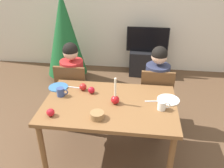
% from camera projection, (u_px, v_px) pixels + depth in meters
% --- Properties ---
extents(ground_plane, '(7.68, 7.68, 0.00)m').
position_uv_depth(ground_plane, '(110.00, 155.00, 2.88)').
color(ground_plane, brown).
extents(back_wall, '(6.40, 0.10, 2.60)m').
position_uv_depth(back_wall, '(128.00, 4.00, 4.52)').
color(back_wall, beige).
rests_on(back_wall, ground).
extents(dining_table, '(1.40, 0.90, 0.75)m').
position_uv_depth(dining_table, '(110.00, 109.00, 2.56)').
color(dining_table, brown).
rests_on(dining_table, ground).
extents(chair_left, '(0.40, 0.40, 0.90)m').
position_uv_depth(chair_left, '(73.00, 90.00, 3.23)').
color(chair_left, brown).
rests_on(chair_left, ground).
extents(chair_right, '(0.40, 0.40, 0.90)m').
position_uv_depth(chair_right, '(156.00, 96.00, 3.11)').
color(chair_right, brown).
rests_on(chair_right, ground).
extents(person_left_child, '(0.30, 0.30, 1.17)m').
position_uv_depth(person_left_child, '(73.00, 85.00, 3.23)').
color(person_left_child, '#33384C').
rests_on(person_left_child, ground).
extents(person_right_child, '(0.30, 0.30, 1.17)m').
position_uv_depth(person_right_child, '(156.00, 90.00, 3.11)').
color(person_right_child, '#33384C').
rests_on(person_right_child, ground).
extents(tv_stand, '(0.64, 0.40, 0.48)m').
position_uv_depth(tv_stand, '(146.00, 62.00, 4.72)').
color(tv_stand, black).
rests_on(tv_stand, ground).
extents(tv, '(0.79, 0.05, 0.46)m').
position_uv_depth(tv, '(148.00, 40.00, 4.50)').
color(tv, black).
rests_on(tv, tv_stand).
extents(christmas_tree, '(0.72, 0.72, 1.70)m').
position_uv_depth(christmas_tree, '(64.00, 34.00, 4.23)').
color(christmas_tree, brown).
rests_on(christmas_tree, ground).
extents(candle_centerpiece, '(0.09, 0.09, 0.30)m').
position_uv_depth(candle_centerpiece, '(115.00, 98.00, 2.48)').
color(candle_centerpiece, red).
rests_on(candle_centerpiece, dining_table).
extents(plate_left, '(0.23, 0.23, 0.01)m').
position_uv_depth(plate_left, '(58.00, 87.00, 2.81)').
color(plate_left, teal).
rests_on(plate_left, dining_table).
extents(plate_right, '(0.24, 0.24, 0.01)m').
position_uv_depth(plate_right, '(168.00, 100.00, 2.56)').
color(plate_right, white).
rests_on(plate_right, dining_table).
extents(mug_left, '(0.13, 0.08, 0.10)m').
position_uv_depth(mug_left, '(61.00, 92.00, 2.63)').
color(mug_left, '#33477F').
rests_on(mug_left, dining_table).
extents(mug_right, '(0.13, 0.08, 0.09)m').
position_uv_depth(mug_right, '(162.00, 105.00, 2.40)').
color(mug_right, white).
rests_on(mug_right, dining_table).
extents(fork_left, '(0.18, 0.04, 0.01)m').
position_uv_depth(fork_left, '(73.00, 87.00, 2.81)').
color(fork_left, silver).
rests_on(fork_left, dining_table).
extents(fork_right, '(0.18, 0.04, 0.01)m').
position_uv_depth(fork_right, '(153.00, 101.00, 2.54)').
color(fork_right, silver).
rests_on(fork_right, dining_table).
extents(bowl_walnuts, '(0.14, 0.14, 0.07)m').
position_uv_depth(bowl_walnuts, '(97.00, 115.00, 2.27)').
color(bowl_walnuts, olive).
rests_on(bowl_walnuts, dining_table).
extents(apple_near_candle, '(0.08, 0.08, 0.08)m').
position_uv_depth(apple_near_candle, '(51.00, 112.00, 2.30)').
color(apple_near_candle, red).
rests_on(apple_near_candle, dining_table).
extents(apple_by_left_plate, '(0.08, 0.08, 0.08)m').
position_uv_depth(apple_by_left_plate, '(83.00, 87.00, 2.74)').
color(apple_by_left_plate, '#AD1E1B').
rests_on(apple_by_left_plate, dining_table).
extents(apple_by_right_mug, '(0.08, 0.08, 0.08)m').
position_uv_depth(apple_by_right_mug, '(91.00, 90.00, 2.68)').
color(apple_by_right_mug, '#B41221').
rests_on(apple_by_right_mug, dining_table).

